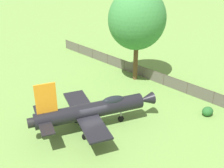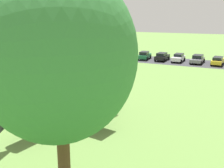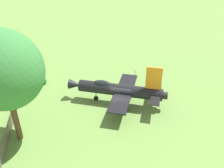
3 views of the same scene
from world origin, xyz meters
The scene contains 6 objects.
ground_plane centered at (0.00, 0.00, 0.00)m, with size 200.00×200.00×0.00m, color #668E42.
display_jet centered at (0.31, -0.08, 1.99)m, with size 12.05×9.12×5.39m.
shade_tree centered at (10.37, 6.05, 7.72)m, with size 7.11×6.45×11.39m.
perimeter_fence centered at (12.08, 2.63, 0.80)m, with size 6.81×38.63×1.50m.
shrub_near_fence centered at (10.80, -4.93, 0.46)m, with size 1.22×1.01×0.93m.
info_plaque centered at (-2.59, -7.07, 0.85)m, with size 0.72×0.64×1.14m.
Camera 3 is at (1.22, 24.02, 16.80)m, focal length 37.56 mm.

